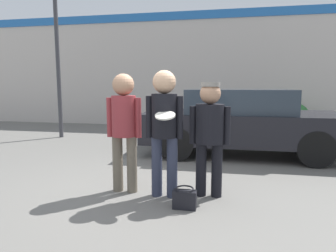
{
  "coord_description": "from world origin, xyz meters",
  "views": [
    {
      "loc": [
        1.08,
        -4.12,
        1.56
      ],
      "look_at": [
        0.23,
        0.13,
        0.97
      ],
      "focal_mm": 32.0,
      "sensor_mm": 36.0,
      "label": 1
    }
  ],
  "objects_px": {
    "person_left": "(124,122)",
    "person_right": "(210,129)",
    "street_lamp": "(66,30)",
    "shrub": "(294,117)",
    "handbag": "(185,199)",
    "person_middle_with_frisbee": "(164,122)",
    "parked_car_near": "(241,121)"
  },
  "relations": [
    {
      "from": "street_lamp",
      "to": "parked_car_near",
      "type": "bearing_deg",
      "value": -14.67
    },
    {
      "from": "shrub",
      "to": "parked_car_near",
      "type": "bearing_deg",
      "value": -116.57
    },
    {
      "from": "shrub",
      "to": "handbag",
      "type": "relative_size",
      "value": 3.24
    },
    {
      "from": "person_middle_with_frisbee",
      "to": "street_lamp",
      "type": "distance_m",
      "value": 6.04
    },
    {
      "from": "person_right",
      "to": "shrub",
      "type": "height_order",
      "value": "person_right"
    },
    {
      "from": "person_middle_with_frisbee",
      "to": "shrub",
      "type": "relative_size",
      "value": 1.82
    },
    {
      "from": "person_left",
      "to": "street_lamp",
      "type": "relative_size",
      "value": 0.34
    },
    {
      "from": "shrub",
      "to": "person_right",
      "type": "bearing_deg",
      "value": -110.49
    },
    {
      "from": "street_lamp",
      "to": "shrub",
      "type": "relative_size",
      "value": 5.17
    },
    {
      "from": "handbag",
      "to": "parked_car_near",
      "type": "bearing_deg",
      "value": 76.04
    },
    {
      "from": "person_left",
      "to": "person_middle_with_frisbee",
      "type": "distance_m",
      "value": 0.62
    },
    {
      "from": "person_middle_with_frisbee",
      "to": "person_right",
      "type": "xyz_separation_m",
      "value": [
        0.61,
        0.13,
        -0.1
      ]
    },
    {
      "from": "person_right",
      "to": "handbag",
      "type": "height_order",
      "value": "person_right"
    },
    {
      "from": "person_right",
      "to": "street_lamp",
      "type": "xyz_separation_m",
      "value": [
        -4.41,
        4.07,
        2.2
      ]
    },
    {
      "from": "parked_car_near",
      "to": "handbag",
      "type": "height_order",
      "value": "parked_car_near"
    },
    {
      "from": "person_middle_with_frisbee",
      "to": "shrub",
      "type": "bearing_deg",
      "value": 65.47
    },
    {
      "from": "person_left",
      "to": "street_lamp",
      "type": "height_order",
      "value": "street_lamp"
    },
    {
      "from": "street_lamp",
      "to": "shrub",
      "type": "bearing_deg",
      "value": 20.62
    },
    {
      "from": "person_left",
      "to": "person_right",
      "type": "height_order",
      "value": "person_left"
    },
    {
      "from": "person_middle_with_frisbee",
      "to": "street_lamp",
      "type": "height_order",
      "value": "street_lamp"
    },
    {
      "from": "handbag",
      "to": "person_middle_with_frisbee",
      "type": "bearing_deg",
      "value": 132.4
    },
    {
      "from": "person_left",
      "to": "person_right",
      "type": "xyz_separation_m",
      "value": [
        1.23,
        0.05,
        -0.07
      ]
    },
    {
      "from": "parked_car_near",
      "to": "shrub",
      "type": "xyz_separation_m",
      "value": [
        1.95,
        3.89,
        -0.27
      ]
    },
    {
      "from": "street_lamp",
      "to": "handbag",
      "type": "distance_m",
      "value": 6.88
    },
    {
      "from": "parked_car_near",
      "to": "handbag",
      "type": "relative_size",
      "value": 14.49
    },
    {
      "from": "person_right",
      "to": "parked_car_near",
      "type": "distance_m",
      "value": 2.84
    },
    {
      "from": "parked_car_near",
      "to": "person_right",
      "type": "bearing_deg",
      "value": -101.1
    },
    {
      "from": "person_left",
      "to": "shrub",
      "type": "distance_m",
      "value": 7.7
    },
    {
      "from": "person_left",
      "to": "handbag",
      "type": "distance_m",
      "value": 1.39
    },
    {
      "from": "person_left",
      "to": "street_lamp",
      "type": "xyz_separation_m",
      "value": [
        -3.18,
        4.12,
        2.13
      ]
    },
    {
      "from": "person_right",
      "to": "shrub",
      "type": "distance_m",
      "value": 7.13
    },
    {
      "from": "shrub",
      "to": "person_left",
      "type": "bearing_deg",
      "value": -118.96
    }
  ]
}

